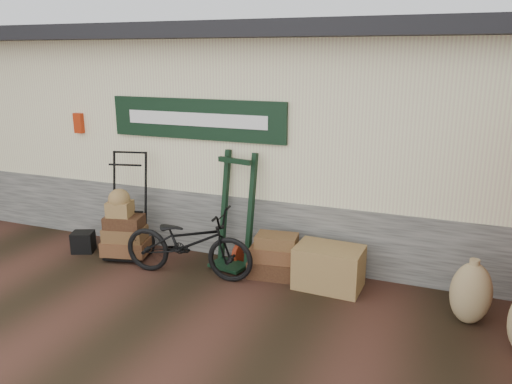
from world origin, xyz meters
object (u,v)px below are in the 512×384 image
Objects in this scene: wicker_hamper at (329,267)px; bicycle at (188,239)px; black_trunk at (83,242)px; suitcase_stack at (274,255)px; green_barrow at (235,211)px; porter_trolley at (128,204)px.

bicycle is at bearing -169.14° from wicker_hamper.
wicker_hamper is 2.70× the size of black_trunk.
suitcase_stack is 0.37× the size of bicycle.
wicker_hamper is (0.73, -0.06, -0.03)m from suitcase_stack.
wicker_hamper is (1.34, -0.19, -0.52)m from green_barrow.
porter_trolley is at bearing 179.92° from wicker_hamper.
green_barrow reaches higher than porter_trolley.
green_barrow is 1.93× the size of wicker_hamper.
black_trunk is (-2.28, -0.38, -0.63)m from green_barrow.
wicker_hamper is (2.92, -0.00, -0.49)m from porter_trolley.
wicker_hamper is 1.83m from bicycle.
bicycle is (1.15, -0.35, -0.24)m from porter_trolley.
wicker_hamper is at bearing -13.05° from porter_trolley.
suitcase_stack is at bearing 175.65° from wicker_hamper.
green_barrow is 0.80m from suitcase_stack.
bicycle is at bearing -117.19° from green_barrow.
porter_trolley is at bearing -178.64° from suitcase_stack.
porter_trolley is 1.59m from green_barrow.
green_barrow reaches higher than black_trunk.
green_barrow is 1.45m from wicker_hamper.
bicycle is at bearing -4.87° from black_trunk.
porter_trolley reaches higher than bicycle.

